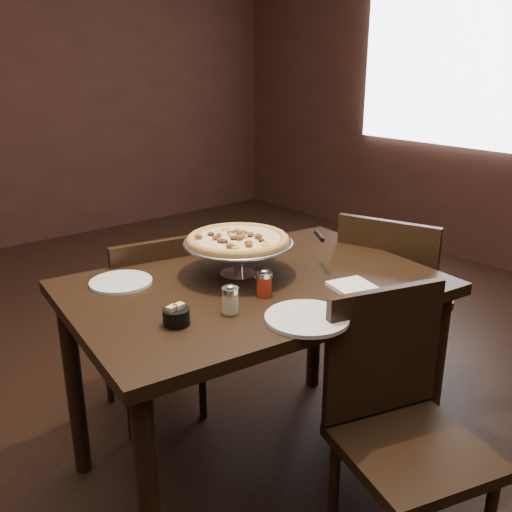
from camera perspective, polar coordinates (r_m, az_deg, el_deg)
room at (r=1.93m, az=-1.86°, el=14.59°), size 6.04×7.04×2.84m
dining_table at (r=2.07m, az=-0.18°, el=-5.34°), size 1.38×1.01×0.80m
pizza_stand at (r=2.05m, az=-1.82°, el=1.62°), size 0.40×0.40×0.16m
parmesan_shaker at (r=1.78m, az=-2.58°, el=-4.35°), size 0.05×0.05×0.09m
pepper_flake_shaker at (r=1.90m, az=0.82°, el=-2.71°), size 0.05×0.05×0.09m
packet_caddy at (r=1.72m, az=-7.99°, el=-5.97°), size 0.08×0.08×0.06m
napkin_stack at (r=2.00m, az=9.63°, el=-3.05°), size 0.17×0.17×0.01m
plate_left at (r=2.07m, az=-13.36°, el=-2.55°), size 0.22×0.22×0.01m
plate_near at (r=1.75m, az=5.12°, el=-6.20°), size 0.26×0.26×0.01m
serving_spatula at (r=2.12m, az=6.33°, el=1.92°), size 0.14×0.14×0.02m
chair_far at (r=2.51m, az=-9.99°, el=-6.48°), size 0.48×0.48×0.88m
chair_near at (r=1.90m, az=14.27°, el=-15.73°), size 0.52×0.52×0.89m
chair_side at (r=2.65m, az=13.33°, el=-4.74°), size 0.55×0.55×0.93m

